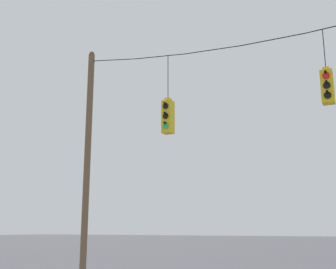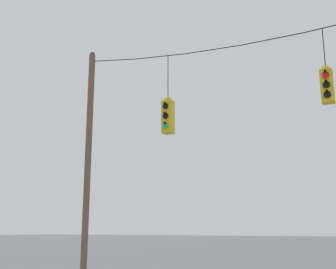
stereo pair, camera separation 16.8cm
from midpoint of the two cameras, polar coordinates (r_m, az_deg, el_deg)
utility_pole_left at (r=15.58m, az=-11.19°, el=-3.53°), size 0.23×0.23×8.50m
span_wire at (r=13.82m, az=13.44°, el=13.06°), size 13.69×0.03×0.58m
traffic_light_over_intersection at (r=14.14m, az=-0.36°, el=2.47°), size 0.34×0.46×2.77m
traffic_light_near_right_pole at (r=12.89m, az=20.42°, el=6.13°), size 0.34×0.46×2.28m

